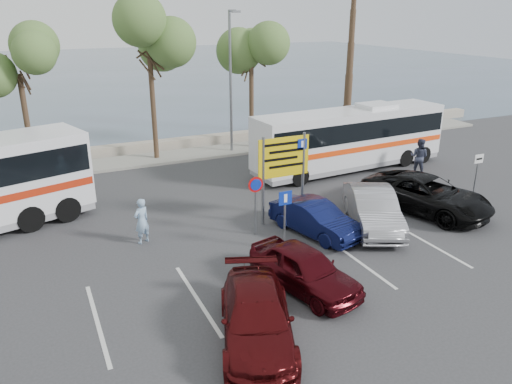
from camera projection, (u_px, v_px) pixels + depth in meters
name	position (u px, v px, depth m)	size (l,w,h in m)	color
ground	(300.00, 258.00, 17.43)	(120.00, 120.00, 0.00)	#333335
kerb_strip	(182.00, 156.00, 29.33)	(44.00, 2.40, 0.15)	gray
seawall	(172.00, 144.00, 30.95)	(48.00, 0.80, 0.60)	gray
sea	(84.00, 72.00, 68.52)	(140.00, 140.00, 0.00)	#39515B
tree_left	(16.00, 57.00, 24.12)	(3.20, 3.20, 7.20)	#382619
tree_mid	(148.00, 40.00, 26.47)	(3.20, 3.20, 8.00)	#382619
tree_right	(251.00, 46.00, 29.00)	(3.20, 3.20, 7.40)	#382619
street_lamp_right	(231.00, 76.00, 28.54)	(0.45, 1.15, 8.01)	slate
direction_sign	(284.00, 164.00, 19.71)	(2.20, 0.12, 3.60)	slate
sign_no_stop	(256.00, 196.00, 18.68)	(0.60, 0.08, 2.35)	slate
sign_parking	(285.00, 212.00, 17.52)	(0.50, 0.07, 2.25)	slate
sign_taxi	(477.00, 171.00, 22.08)	(0.50, 0.07, 2.20)	slate
lane_markings	(284.00, 278.00, 16.13)	(12.02, 4.20, 0.01)	silver
coach_bus_right	(350.00, 141.00, 26.56)	(11.13, 3.05, 3.43)	silver
car_blue	(315.00, 218.00, 19.08)	(1.36, 3.91, 1.29)	#0D1441
car_maroon	(257.00, 318.00, 12.92)	(1.84, 4.52, 1.31)	#460B0D
car_red	(304.00, 269.00, 15.30)	(1.61, 3.99, 1.36)	#3F090E
suv_black	(426.00, 194.00, 21.21)	(2.54, 5.52, 1.53)	black
car_silver_b	(373.00, 209.00, 19.65)	(1.63, 4.66, 1.54)	gray
pedestrian_near	(142.00, 221.00, 18.29)	(0.63, 0.42, 1.73)	#8DADCE
pedestrian_far	(419.00, 157.00, 25.91)	(0.94, 0.73, 1.93)	#343A4F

